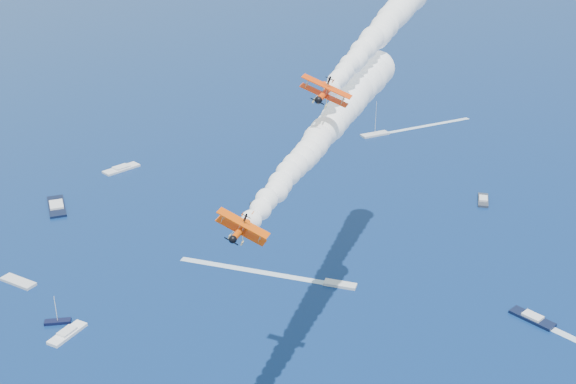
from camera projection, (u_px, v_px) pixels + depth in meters
biplane_lead at (325, 93)px, 115.34m from camera, size 11.40×12.14×8.04m
biplane_trail at (242, 228)px, 93.50m from camera, size 9.82×10.49×7.08m
smoke_trail_lead at (378, 34)px, 142.29m from camera, size 69.47×65.41×12.02m
smoke_trail_trail at (327, 128)px, 120.25m from camera, size 69.43×64.53×12.02m
spectator_boats at (59, 257)px, 189.69m from camera, size 244.85×172.50×0.70m
boat_wakes at (370, 273)px, 182.80m from camera, size 198.89×153.59×0.04m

